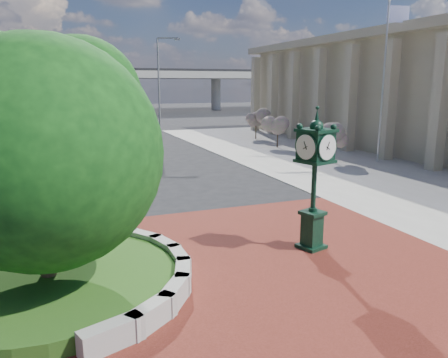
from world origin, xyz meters
TOP-DOWN VIEW (x-y plane):
  - ground at (0.00, 0.00)m, footprint 200.00×200.00m
  - plaza at (0.00, -1.00)m, footprint 12.00×12.00m
  - sidewalk at (16.00, 10.00)m, footprint 20.00×50.00m
  - planter_wall at (-2.71, -0.00)m, footprint 2.96×6.77m
  - grass_bed at (-5.00, 0.00)m, footprint 6.10×6.10m
  - overpass at (-0.22, 70.00)m, footprint 90.00×12.00m
  - tree_planter at (-5.00, 0.00)m, footprint 5.20×5.20m
  - tree_street at (-4.00, 18.00)m, footprint 4.40×4.40m
  - post_clock at (2.35, 0.05)m, footprint 1.05×1.05m
  - parked_car at (3.91, 38.83)m, footprint 3.08×4.28m
  - flagpole_b at (14.43, 11.42)m, footprint 1.52×0.31m
  - street_lamp_near at (3.83, 25.34)m, footprint 1.80×0.92m
  - street_lamp_far at (-3.60, 40.35)m, footprint 2.05×0.73m
  - shrub_near at (11.73, 12.81)m, footprint 1.20×1.20m
  - shrub_mid at (11.56, 19.53)m, footprint 1.20×1.20m
  - shrub_far at (12.29, 24.99)m, footprint 1.20×1.20m

SIDE VIEW (x-z plane):
  - ground at x=0.00m, z-range 0.00..0.00m
  - plaza at x=0.00m, z-range 0.00..0.04m
  - sidewalk at x=16.00m, z-range 0.00..0.04m
  - grass_bed at x=-5.00m, z-range 0.00..0.40m
  - planter_wall at x=-2.71m, z-range 0.00..0.54m
  - parked_car at x=3.91m, z-range 0.00..1.35m
  - shrub_near at x=11.73m, z-range 0.49..2.69m
  - shrub_mid at x=11.56m, z-range 0.49..2.69m
  - shrub_far at x=12.29m, z-range 0.49..2.69m
  - post_clock at x=2.35m, z-range 0.21..4.41m
  - tree_street at x=-4.00m, z-range 0.52..5.96m
  - tree_planter at x=-5.00m, z-range 0.56..6.89m
  - street_lamp_near at x=3.83m, z-range 0.74..9.27m
  - flagpole_b at x=14.43m, z-range 0.12..9.92m
  - street_lamp_far at x=-3.60m, z-range 0.80..10.11m
  - overpass at x=-0.22m, z-range 2.79..10.29m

